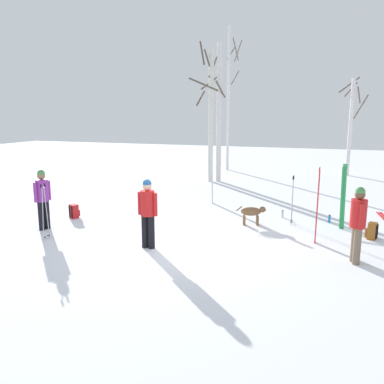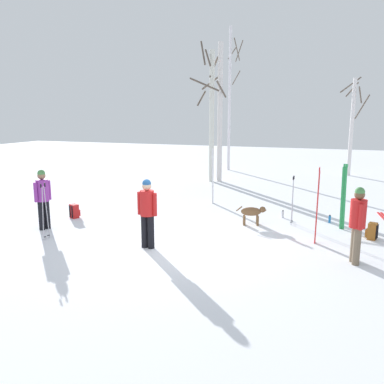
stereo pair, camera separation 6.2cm
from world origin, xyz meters
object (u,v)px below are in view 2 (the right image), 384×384
Objects in this scene: backpack_1 at (372,231)px; ski_pair_planted_2 at (213,176)px; person_2 at (358,220)px; birch_tree_2 at (219,111)px; ski_poles_0 at (45,210)px; birch_tree_1 at (211,114)px; backpack_0 at (74,211)px; person_1 at (43,196)px; birch_tree_0 at (230,97)px; birch_tree_3 at (352,124)px; ski_pair_planted_0 at (317,206)px; person_0 at (147,209)px; ski_poles_1 at (293,199)px; dog at (252,212)px; water_bottle_1 at (283,214)px; water_bottle_0 at (330,219)px; ski_pair_planted_1 at (343,197)px.

ski_pair_planted_2 is at bearing 152.99° from backpack_1.
birch_tree_2 is at bearing 121.85° from person_2.
birch_tree_1 is (1.42, 10.09, 2.43)m from ski_poles_0.
birch_tree_2 is at bearing 73.91° from backpack_0.
backpack_1 is (0.49, 1.99, -0.77)m from person_2.
person_1 is at bearing -102.46° from birch_tree_1.
person_1 is at bearing -91.68° from backpack_0.
birch_tree_0 reaches higher than birch_tree_3.
backpack_1 is at bearing -47.27° from birch_tree_1.
birch_tree_2 is (-4.94, 8.20, 2.41)m from ski_pair_planted_0.
ski_poles_1 is at bearing 47.74° from person_0.
person_1 reaches higher than dog.
backpack_0 is 6.61m from water_bottle_1.
birch_tree_2 is (1.76, 10.27, 2.59)m from ski_poles_0.
water_bottle_0 is 0.04× the size of birch_tree_2.
dog is at bearing -66.50° from birch_tree_2.
ski_pair_planted_0 is 1.79m from ski_poles_1.
ski_poles_0 is (-2.84, -0.26, -0.19)m from person_0.
person_1 is at bearing -178.91° from person_2.
dog is at bearing 149.65° from ski_pair_planted_0.
person_0 reaches higher than backpack_0.
birch_tree_0 is 1.23× the size of birch_tree_2.
birch_tree_3 is (0.43, 10.84, 1.76)m from ski_pair_planted_1.
ski_poles_0 is 10.74m from birch_tree_2.
person_0 is 1.18× the size of ski_poles_1.
birch_tree_3 is (-0.32, 11.58, 2.48)m from backpack_1.
birch_tree_2 is at bearing 96.16° from person_0.
ski_pair_planted_1 reaches higher than dog.
ski_poles_0 is at bearing -73.57° from backpack_0.
backpack_1 reaches higher than water_bottle_1.
backpack_1 is at bearing -27.01° from ski_pair_planted_2.
birch_tree_2 is at bearing 80.27° from ski_poles_0.
birch_tree_2 is (2.41, 9.55, 2.40)m from person_1.
dog is at bearing -63.65° from birch_tree_1.
ski_pair_planted_1 is 9.03m from birch_tree_2.
ski_pair_planted_1 is 2.05m from water_bottle_1.
ski_poles_0 is at bearing -162.82° from ski_pair_planted_0.
person_2 is at bearing -56.16° from birch_tree_1.
water_bottle_0 is at bearing -17.90° from ski_pair_planted_2.
ski_poles_0 is (-4.86, -3.16, 0.41)m from dog.
birch_tree_2 is (0.55, -4.06, -0.75)m from birch_tree_0.
ski_pair_planted_2 reaches higher than water_bottle_0.
dog reaches higher than backpack_0.
ski_pair_planted_0 is 4.43× the size of backpack_1.
birch_tree_0 is (-3.64, 11.18, 3.75)m from dog.
birch_tree_3 is (1.06, 12.37, 1.72)m from ski_pair_planted_0.
person_2 is 3.61m from dog.
person_2 reaches higher than ski_poles_1.
ski_poles_1 is 11.09m from birch_tree_3.
ski_poles_0 reaches higher than ski_poles_1.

